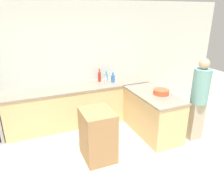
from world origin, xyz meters
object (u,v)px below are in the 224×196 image
at_px(mixing_bowl, 161,92).
at_px(water_bottle_blue, 113,78).
at_px(vinegar_bottle_clear, 106,81).
at_px(hot_sauce_bottle, 99,77).
at_px(dish_soap_bottle, 106,77).
at_px(person_at_peninsula, 199,97).
at_px(island_table, 98,135).

height_order(mixing_bowl, water_bottle_blue, water_bottle_blue).
bearing_deg(vinegar_bottle_clear, hot_sauce_bottle, 100.84).
relative_size(mixing_bowl, dish_soap_bottle, 1.32).
xyz_separation_m(hot_sauce_bottle, dish_soap_bottle, (0.16, -0.04, -0.03)).
bearing_deg(person_at_peninsula, hot_sauce_bottle, 128.66).
bearing_deg(person_at_peninsula, dish_soap_bottle, 125.98).
bearing_deg(water_bottle_blue, mixing_bowl, -63.41).
height_order(island_table, vinegar_bottle_clear, vinegar_bottle_clear).
bearing_deg(mixing_bowl, person_at_peninsula, -39.30).
bearing_deg(hot_sauce_bottle, person_at_peninsula, -51.34).
bearing_deg(hot_sauce_bottle, mixing_bowl, -56.91).
bearing_deg(dish_soap_bottle, mixing_bowl, -61.35).
bearing_deg(mixing_bowl, dish_soap_bottle, 118.65).
distance_m(island_table, hot_sauce_bottle, 1.80).
xyz_separation_m(mixing_bowl, water_bottle_blue, (-0.57, 1.14, 0.04)).
bearing_deg(island_table, dish_soap_bottle, 63.30).
bearing_deg(water_bottle_blue, dish_soap_bottle, 133.90).
bearing_deg(water_bottle_blue, island_table, -122.29).
bearing_deg(dish_soap_bottle, water_bottle_blue, -46.10).
xyz_separation_m(island_table, dish_soap_bottle, (0.78, 1.56, 0.54)).
distance_m(island_table, vinegar_bottle_clear, 1.57).
xyz_separation_m(mixing_bowl, vinegar_bottle_clear, (-0.80, 1.03, 0.03)).
bearing_deg(hot_sauce_bottle, water_bottle_blue, -30.42).
relative_size(mixing_bowl, water_bottle_blue, 1.36).
xyz_separation_m(water_bottle_blue, person_at_peninsula, (1.13, -1.60, -0.08)).
bearing_deg(island_table, vinegar_bottle_clear, 62.82).
height_order(vinegar_bottle_clear, person_at_peninsula, person_at_peninsula).
relative_size(island_table, mixing_bowl, 2.89).
bearing_deg(mixing_bowl, island_table, -168.95).
relative_size(water_bottle_blue, person_at_peninsula, 0.14).
height_order(hot_sauce_bottle, person_at_peninsula, person_at_peninsula).
xyz_separation_m(hot_sauce_bottle, vinegar_bottle_clear, (0.05, -0.28, -0.04)).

